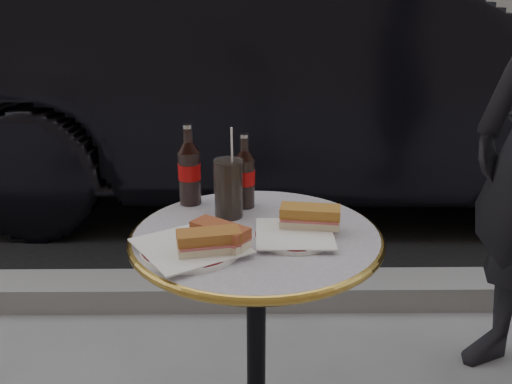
{
  "coord_description": "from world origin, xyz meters",
  "views": [
    {
      "loc": [
        -0.01,
        -1.27,
        1.3
      ],
      "look_at": [
        0.0,
        0.05,
        0.82
      ],
      "focal_mm": 40.0,
      "sensor_mm": 36.0,
      "label": 1
    }
  ],
  "objects_px": {
    "plate_right": "(294,236)",
    "parked_car": "(300,74)",
    "plate_left": "(190,249)",
    "cola_bottle_left": "(189,165)",
    "bistro_table": "(256,358)",
    "cola_bottle_right": "(245,171)",
    "cola_glass": "(228,188)"
  },
  "relations": [
    {
      "from": "plate_right",
      "to": "parked_car",
      "type": "bearing_deg",
      "value": 84.91
    },
    {
      "from": "plate_left",
      "to": "plate_right",
      "type": "xyz_separation_m",
      "value": [
        0.24,
        0.07,
        -0.0
      ]
    },
    {
      "from": "plate_right",
      "to": "cola_bottle_left",
      "type": "distance_m",
      "value": 0.37
    },
    {
      "from": "bistro_table",
      "to": "plate_right",
      "type": "xyz_separation_m",
      "value": [
        0.09,
        -0.03,
        0.37
      ]
    },
    {
      "from": "bistro_table",
      "to": "plate_right",
      "type": "height_order",
      "value": "plate_right"
    },
    {
      "from": "bistro_table",
      "to": "plate_right",
      "type": "distance_m",
      "value": 0.38
    },
    {
      "from": "cola_bottle_left",
      "to": "parked_car",
      "type": "height_order",
      "value": "parked_car"
    },
    {
      "from": "cola_bottle_right",
      "to": "parked_car",
      "type": "relative_size",
      "value": 0.04
    },
    {
      "from": "bistro_table",
      "to": "parked_car",
      "type": "relative_size",
      "value": 0.15
    },
    {
      "from": "cola_bottle_left",
      "to": "cola_bottle_right",
      "type": "xyz_separation_m",
      "value": [
        0.15,
        -0.03,
        -0.01
      ]
    },
    {
      "from": "cola_glass",
      "to": "plate_right",
      "type": "bearing_deg",
      "value": -41.07
    },
    {
      "from": "cola_bottle_left",
      "to": "plate_right",
      "type": "bearing_deg",
      "value": -41.13
    },
    {
      "from": "plate_right",
      "to": "parked_car",
      "type": "relative_size",
      "value": 0.04
    },
    {
      "from": "bistro_table",
      "to": "cola_bottle_left",
      "type": "distance_m",
      "value": 0.55
    },
    {
      "from": "bistro_table",
      "to": "cola_glass",
      "type": "distance_m",
      "value": 0.46
    },
    {
      "from": "plate_right",
      "to": "bistro_table",
      "type": "bearing_deg",
      "value": 159.14
    },
    {
      "from": "plate_right",
      "to": "parked_car",
      "type": "distance_m",
      "value": 2.32
    },
    {
      "from": "plate_left",
      "to": "parked_car",
      "type": "xyz_separation_m",
      "value": [
        0.45,
        2.38,
        0.04
      ]
    },
    {
      "from": "cola_bottle_right",
      "to": "bistro_table",
      "type": "bearing_deg",
      "value": -80.53
    },
    {
      "from": "bistro_table",
      "to": "cola_glass",
      "type": "height_order",
      "value": "cola_glass"
    },
    {
      "from": "plate_left",
      "to": "plate_right",
      "type": "height_order",
      "value": "plate_left"
    },
    {
      "from": "plate_right",
      "to": "cola_bottle_right",
      "type": "height_order",
      "value": "cola_bottle_right"
    },
    {
      "from": "parked_car",
      "to": "cola_bottle_right",
      "type": "bearing_deg",
      "value": 172.34
    },
    {
      "from": "cola_glass",
      "to": "parked_car",
      "type": "height_order",
      "value": "parked_car"
    },
    {
      "from": "plate_left",
      "to": "cola_glass",
      "type": "height_order",
      "value": "cola_glass"
    },
    {
      "from": "cola_bottle_left",
      "to": "cola_bottle_right",
      "type": "distance_m",
      "value": 0.15
    },
    {
      "from": "plate_right",
      "to": "cola_glass",
      "type": "xyz_separation_m",
      "value": [
        -0.16,
        0.14,
        0.07
      ]
    },
    {
      "from": "bistro_table",
      "to": "cola_glass",
      "type": "bearing_deg",
      "value": 123.59
    },
    {
      "from": "bistro_table",
      "to": "cola_bottle_left",
      "type": "bearing_deg",
      "value": 131.7
    },
    {
      "from": "bistro_table",
      "to": "plate_left",
      "type": "relative_size",
      "value": 3.21
    },
    {
      "from": "plate_right",
      "to": "cola_bottle_right",
      "type": "xyz_separation_m",
      "value": [
        -0.12,
        0.21,
        0.1
      ]
    },
    {
      "from": "bistro_table",
      "to": "cola_bottle_left",
      "type": "height_order",
      "value": "cola_bottle_left"
    }
  ]
}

